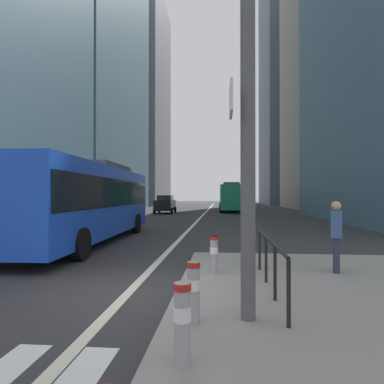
# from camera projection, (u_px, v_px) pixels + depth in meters

# --- Properties ---
(ground_plane) EXTENTS (160.00, 160.00, 0.00)m
(ground_plane) POSITION_uv_depth(u_px,v_px,m) (199.00, 220.00, 26.63)
(ground_plane) COLOR #303033
(lane_centre_line) EXTENTS (0.20, 80.00, 0.01)m
(lane_centre_line) POSITION_uv_depth(u_px,v_px,m) (205.00, 213.00, 36.59)
(lane_centre_line) COLOR beige
(lane_centre_line) RESTS_ON ground
(office_tower_left_mid) EXTENTS (12.07, 22.50, 42.23)m
(office_tower_left_mid) POSITION_uv_depth(u_px,v_px,m) (84.00, 48.00, 43.19)
(office_tower_left_mid) COLOR slate
(office_tower_left_mid) RESTS_ON ground
(office_tower_left_far) EXTENTS (12.63, 17.45, 41.09)m
(office_tower_left_far) POSITION_uv_depth(u_px,v_px,m) (133.00, 103.00, 66.99)
(office_tower_left_far) COLOR gray
(office_tower_left_far) RESTS_ON ground
(office_tower_right_mid) EXTENTS (10.87, 16.81, 42.17)m
(office_tower_right_mid) POSITION_uv_depth(u_px,v_px,m) (329.00, 61.00, 47.34)
(office_tower_right_mid) COLOR gray
(office_tower_right_mid) RESTS_ON ground
(office_tower_right_far) EXTENTS (12.64, 19.06, 55.01)m
(office_tower_right_far) POSITION_uv_depth(u_px,v_px,m) (294.00, 75.00, 70.53)
(office_tower_right_far) COLOR slate
(office_tower_right_far) RESTS_ON ground
(city_bus_blue_oncoming) EXTENTS (2.93, 11.49, 3.40)m
(city_bus_blue_oncoming) POSITION_uv_depth(u_px,v_px,m) (88.00, 198.00, 13.77)
(city_bus_blue_oncoming) COLOR blue
(city_bus_blue_oncoming) RESTS_ON ground
(city_bus_red_receding) EXTENTS (2.80, 10.67, 3.40)m
(city_bus_red_receding) POSITION_uv_depth(u_px,v_px,m) (231.00, 196.00, 40.20)
(city_bus_red_receding) COLOR #198456
(city_bus_red_receding) RESTS_ON ground
(car_oncoming_mid) EXTENTS (2.10, 4.23, 1.94)m
(car_oncoming_mid) POSITION_uv_depth(u_px,v_px,m) (165.00, 204.00, 35.97)
(car_oncoming_mid) COLOR black
(car_oncoming_mid) RESTS_ON ground
(car_receding_near) EXTENTS (2.05, 4.32, 1.94)m
(car_receding_near) POSITION_uv_depth(u_px,v_px,m) (227.00, 200.00, 64.27)
(car_receding_near) COLOR #B2A899
(car_receding_near) RESTS_ON ground
(traffic_signal_gantry) EXTENTS (5.80, 0.65, 6.00)m
(traffic_signal_gantry) POSITION_uv_depth(u_px,v_px,m) (121.00, 57.00, 5.09)
(traffic_signal_gantry) COLOR #515156
(traffic_signal_gantry) RESTS_ON median_island
(street_lamp_post) EXTENTS (5.50, 0.32, 8.00)m
(street_lamp_post) POSITION_uv_depth(u_px,v_px,m) (249.00, 63.00, 8.31)
(street_lamp_post) COLOR #56565B
(street_lamp_post) RESTS_ON median_island
(bollard_left) EXTENTS (0.20, 0.20, 0.88)m
(bollard_left) POSITION_uv_depth(u_px,v_px,m) (182.00, 319.00, 3.59)
(bollard_left) COLOR #99999E
(bollard_left) RESTS_ON median_island
(bollard_right) EXTENTS (0.20, 0.20, 0.86)m
(bollard_right) POSITION_uv_depth(u_px,v_px,m) (193.00, 288.00, 4.80)
(bollard_right) COLOR #99999E
(bollard_right) RESTS_ON median_island
(bollard_back) EXTENTS (0.20, 0.20, 0.87)m
(bollard_back) POSITION_uv_depth(u_px,v_px,m) (214.00, 253.00, 7.74)
(bollard_back) COLOR #99999E
(bollard_back) RESTS_ON median_island
(pedestrian_railing) EXTENTS (0.06, 3.63, 0.98)m
(pedestrian_railing) POSITION_uv_depth(u_px,v_px,m) (270.00, 254.00, 6.37)
(pedestrian_railing) COLOR black
(pedestrian_railing) RESTS_ON median_island
(pedestrian_waiting) EXTENTS (0.34, 0.43, 1.68)m
(pedestrian_waiting) POSITION_uv_depth(u_px,v_px,m) (336.00, 233.00, 7.86)
(pedestrian_waiting) COLOR #2D334C
(pedestrian_waiting) RESTS_ON median_island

